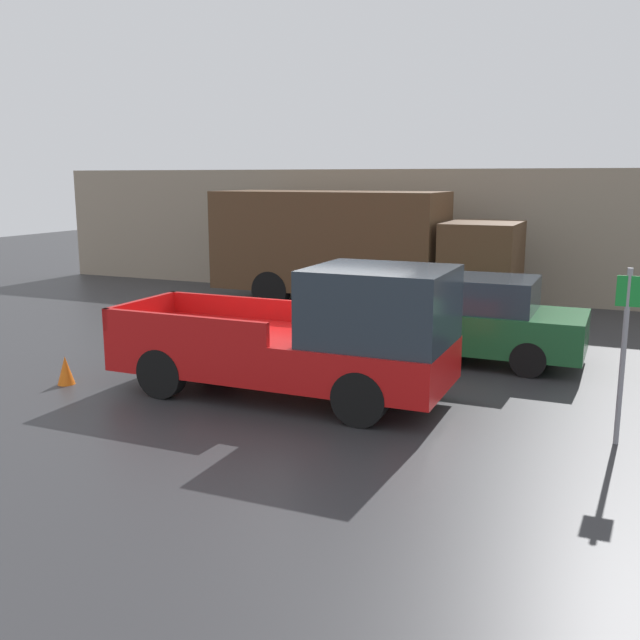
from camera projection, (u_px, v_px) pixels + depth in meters
ground_plane at (324, 388)px, 12.08m from camera, size 60.00×60.00×0.00m
building_wall at (458, 235)px, 20.61m from camera, size 28.00×0.15×3.75m
pickup_truck at (311, 337)px, 11.29m from camera, size 5.50×2.01×2.19m
car at (459, 317)px, 13.92m from camera, size 4.82×1.88×1.64m
delivery_truck at (354, 245)px, 19.23m from camera, size 8.15×2.49×3.14m
parking_sign at (624, 347)px, 9.30m from camera, size 0.30×0.07×2.38m
traffic_cone at (66, 370)px, 12.27m from camera, size 0.30×0.30×0.50m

